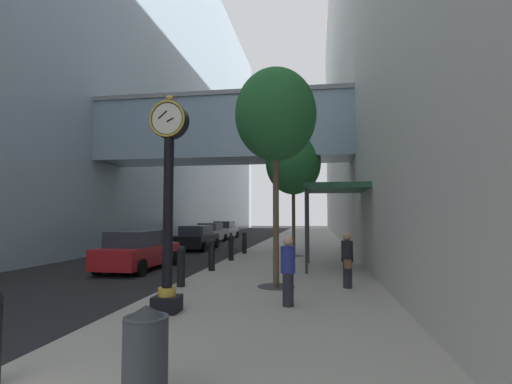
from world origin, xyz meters
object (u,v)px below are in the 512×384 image
Objects in this scene: bollard_fourth at (212,254)px; street_tree_mid_near at (293,163)px; pedestrian_walking at (347,259)px; car_white_trailing at (225,230)px; bollard_sixth at (244,242)px; street_tree_near at (276,116)px; car_red_far at (139,251)px; street_clock at (168,191)px; trash_bin at (145,350)px; car_black_near at (197,238)px; pedestrian_by_clock at (288,269)px; bollard_third at (181,265)px; car_silver_mid at (211,233)px; bollard_fifth at (231,247)px.

street_tree_mid_near is at bearing 64.64° from bollard_fourth.
pedestrian_walking is 27.32m from car_white_trailing.
bollard_sixth is at bearing 90.00° from bollard_fourth.
street_tree_near reaches higher than car_red_far.
street_clock is at bearing -83.21° from bollard_fourth.
car_black_near reaches higher than trash_bin.
pedestrian_by_clock is (0.53, -2.37, -4.27)m from street_tree_near.
car_red_far is at bearing -139.49° from street_tree_mid_near.
bollard_third is 1.14× the size of trash_bin.
trash_bin is 33.45m from car_white_trailing.
street_clock is 4.00× the size of bollard_fourth.
car_white_trailing reaches higher than trash_bin.
pedestrian_by_clock is 24.02m from car_silver_mid.
street_clock is 1.19× the size of car_silver_mid.
street_tree_near is at bearing 83.76° from trash_bin.
street_clock is at bearing -74.47° from car_black_near.
car_red_far is at bearing -84.56° from car_silver_mid.
bollard_third reaches higher than trash_bin.
car_white_trailing is (-1.69, 21.98, 0.03)m from car_red_far.
car_red_far is (-5.32, 10.72, 0.11)m from trash_bin.
car_red_far is (1.58, -16.57, 0.00)m from car_silver_mid.
car_silver_mid is at bearing 114.91° from bollard_sixth.
bollard_fifth is 5.67m from street_tree_mid_near.
bollard_fourth is (-0.75, 6.29, -2.01)m from street_clock.
car_white_trailing is at bearing 106.54° from pedestrian_by_clock.
bollard_sixth is 1.14× the size of trash_bin.
trash_bin is 0.26× the size of car_silver_mid.
car_silver_mid is at bearing 103.47° from street_clock.
bollard_sixth is 16.70m from car_white_trailing.
street_tree_mid_near is 9.06m from car_red_far.
pedestrian_by_clock is at bearing -77.46° from street_tree_near.
car_silver_mid reaches higher than bollard_fifth.
car_black_near is at bearing -81.41° from car_silver_mid.
bollard_third and bollard_sixth have the same top height.
bollard_sixth is (0.00, 6.72, 0.00)m from bollard_fourth.
car_red_far reaches higher than bollard_fourth.
street_tree_near and street_tree_mid_near have the same top height.
bollard_fifth and bollard_sixth have the same top height.
street_tree_near reaches higher than car_black_near.
street_clock is at bearing -76.53° from car_silver_mid.
car_black_near reaches higher than bollard_sixth.
bollard_sixth is 0.18× the size of street_tree_mid_near.
pedestrian_by_clock reaches higher than car_white_trailing.
pedestrian_walking is at bearing 6.33° from bollard_third.
car_white_trailing is at bearing 102.10° from trash_bin.
bollard_sixth is (-0.75, 13.02, -2.01)m from street_clock.
pedestrian_by_clock reaches higher than bollard_third.
street_tree_mid_near reaches higher than street_clock.
street_clock is 3.27m from pedestrian_by_clock.
street_clock is 0.73× the size of street_tree_mid_near.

